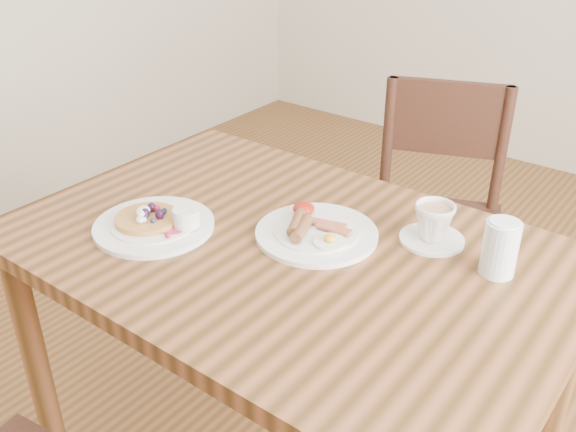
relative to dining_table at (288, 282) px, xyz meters
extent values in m
cube|color=brown|center=(0.00, 0.00, 0.08)|extent=(1.20, 0.80, 0.04)
cylinder|color=brown|center=(-0.54, -0.34, -0.30)|extent=(0.06, 0.06, 0.71)
cylinder|color=brown|center=(0.54, 0.34, -0.30)|extent=(0.06, 0.06, 0.71)
cylinder|color=brown|center=(-0.54, 0.34, -0.30)|extent=(0.06, 0.06, 0.71)
cube|color=#371A14|center=(0.01, 0.73, -0.20)|extent=(0.55, 0.55, 0.04)
cylinder|color=#371A14|center=(-0.09, 0.50, -0.44)|extent=(0.04, 0.04, 0.43)
cylinder|color=#371A14|center=(0.25, 0.63, -0.44)|extent=(0.04, 0.04, 0.43)
cylinder|color=#371A14|center=(-0.22, 0.83, -0.44)|extent=(0.04, 0.04, 0.43)
cylinder|color=#371A14|center=(0.11, 0.96, -0.44)|extent=(0.04, 0.04, 0.43)
cylinder|color=#371A14|center=(0.11, 0.96, 0.01)|extent=(0.04, 0.04, 0.43)
cylinder|color=#371A14|center=(-0.22, 0.83, 0.01)|extent=(0.04, 0.04, 0.43)
cube|color=#371A14|center=(-0.06, 0.91, 0.11)|extent=(0.36, 0.17, 0.24)
cylinder|color=white|center=(-0.28, -0.13, 0.10)|extent=(0.27, 0.27, 0.01)
cylinder|color=white|center=(-0.28, -0.13, 0.11)|extent=(0.19, 0.19, 0.01)
cylinder|color=#B22D59|center=(-0.23, -0.12, 0.12)|extent=(0.07, 0.07, 0.00)
cylinder|color=#C68C47|center=(-0.30, -0.13, 0.12)|extent=(0.14, 0.14, 0.01)
ellipsoid|color=white|center=(-0.30, -0.14, 0.14)|extent=(0.03, 0.03, 0.02)
ellipsoid|color=white|center=(-0.29, -0.16, 0.13)|extent=(0.02, 0.02, 0.01)
cylinder|color=white|center=(-0.21, -0.09, 0.13)|extent=(0.06, 0.06, 0.04)
cylinder|color=#591E07|center=(-0.21, -0.09, 0.15)|extent=(0.05, 0.05, 0.00)
sphere|color=black|center=(-0.27, -0.12, 0.14)|extent=(0.02, 0.02, 0.02)
sphere|color=#1E234C|center=(-0.27, -0.10, 0.13)|extent=(0.01, 0.01, 0.01)
sphere|color=#1E234C|center=(-0.28, -0.08, 0.13)|extent=(0.01, 0.01, 0.01)
sphere|color=#B21938|center=(-0.30, -0.10, 0.13)|extent=(0.02, 0.02, 0.02)
sphere|color=black|center=(-0.31, -0.11, 0.14)|extent=(0.02, 0.02, 0.02)
sphere|color=#1E234C|center=(-0.32, -0.13, 0.13)|extent=(0.01, 0.01, 0.01)
sphere|color=black|center=(-0.30, -0.13, 0.14)|extent=(0.02, 0.02, 0.02)
sphere|color=#1E234C|center=(-0.28, -0.14, 0.13)|extent=(0.01, 0.01, 0.01)
sphere|color=#1E234C|center=(-0.26, -0.14, 0.13)|extent=(0.01, 0.01, 0.01)
sphere|color=#1E234C|center=(-0.22, -0.17, 0.12)|extent=(0.01, 0.01, 0.01)
sphere|color=#B21938|center=(-0.20, -0.14, 0.12)|extent=(0.01, 0.01, 0.01)
cylinder|color=white|center=(0.03, 0.07, 0.10)|extent=(0.27, 0.27, 0.01)
cylinder|color=white|center=(0.03, 0.07, 0.11)|extent=(0.19, 0.19, 0.01)
cylinder|color=brown|center=(-0.01, 0.05, 0.13)|extent=(0.06, 0.10, 0.03)
cylinder|color=brown|center=(0.01, 0.03, 0.13)|extent=(0.06, 0.10, 0.03)
cube|color=maroon|center=(0.04, 0.10, 0.12)|extent=(0.08, 0.04, 0.01)
cube|color=maroon|center=(0.06, 0.08, 0.12)|extent=(0.08, 0.03, 0.01)
cylinder|color=white|center=(0.08, 0.04, 0.12)|extent=(0.07, 0.07, 0.00)
ellipsoid|color=yellow|center=(0.08, 0.04, 0.13)|extent=(0.03, 0.03, 0.01)
ellipsoid|color=#A5190F|center=(-0.04, 0.11, 0.13)|extent=(0.05, 0.05, 0.03)
cylinder|color=white|center=(0.24, 0.20, 0.10)|extent=(0.14, 0.14, 0.01)
imported|color=white|center=(0.24, 0.20, 0.15)|extent=(0.12, 0.12, 0.08)
cylinder|color=tan|center=(0.24, 0.20, 0.18)|extent=(0.07, 0.07, 0.00)
cylinder|color=silver|center=(0.40, 0.17, 0.16)|extent=(0.07, 0.07, 0.11)
camera|label=1|loc=(0.72, -0.94, 0.82)|focal=40.00mm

